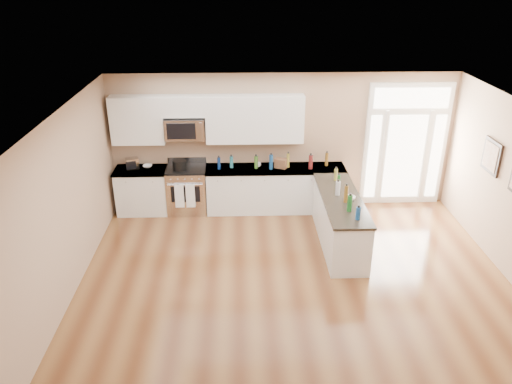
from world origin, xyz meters
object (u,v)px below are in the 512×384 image
peninsula_cabinet (339,222)px  toaster_oven (132,163)px  kitchen_range (187,189)px  stockpot (179,164)px

peninsula_cabinet → toaster_oven: (-3.98, 1.51, 0.61)m
peninsula_cabinet → toaster_oven: 4.30m
kitchen_range → toaster_oven: toaster_oven is taller
peninsula_cabinet → stockpot: (-3.02, 1.39, 0.62)m
peninsula_cabinet → kitchen_range: kitchen_range is taller
stockpot → kitchen_range: bearing=26.0°
kitchen_range → stockpot: 0.59m
stockpot → toaster_oven: (-0.97, 0.12, -0.01)m
stockpot → peninsula_cabinet: bearing=-24.8°
toaster_oven → peninsula_cabinet: bearing=-39.2°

